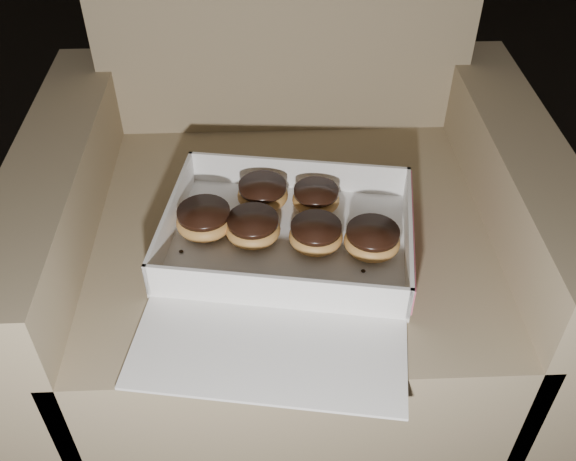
# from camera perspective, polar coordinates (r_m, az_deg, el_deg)

# --- Properties ---
(floor) EXTENTS (4.50, 4.50, 0.00)m
(floor) POSITION_cam_1_polar(r_m,az_deg,el_deg) (1.33, -9.46, -15.13)
(floor) COLOR black
(floor) RESTS_ON ground
(armchair) EXTENTS (0.87, 0.73, 0.90)m
(armchair) POSITION_cam_1_polar(r_m,az_deg,el_deg) (1.20, 0.11, -1.28)
(armchair) COLOR #95835F
(armchair) RESTS_ON floor
(bakery_box) EXTENTS (0.44, 0.50, 0.06)m
(bakery_box) POSITION_cam_1_polar(r_m,az_deg,el_deg) (0.99, -0.11, -2.20)
(bakery_box) COLOR white
(bakery_box) RESTS_ON armchair
(donut_a) EXTENTS (0.08, 0.08, 0.04)m
(donut_a) POSITION_cam_1_polar(r_m,az_deg,el_deg) (1.07, 2.50, 2.89)
(donut_a) COLOR #C78D45
(donut_a) RESTS_ON bakery_box
(donut_b) EXTENTS (0.09, 0.09, 0.05)m
(donut_b) POSITION_cam_1_polar(r_m,az_deg,el_deg) (1.03, -7.45, 0.91)
(donut_b) COLOR #C78D45
(donut_b) RESTS_ON bakery_box
(donut_c) EXTENTS (0.09, 0.09, 0.04)m
(donut_c) POSITION_cam_1_polar(r_m,az_deg,el_deg) (0.99, 7.49, -0.84)
(donut_c) COLOR #C78D45
(donut_c) RESTS_ON bakery_box
(donut_d) EXTENTS (0.09, 0.09, 0.04)m
(donut_d) POSITION_cam_1_polar(r_m,az_deg,el_deg) (1.01, -3.12, 0.24)
(donut_d) COLOR #C78D45
(donut_d) RESTS_ON bakery_box
(donut_e) EXTENTS (0.09, 0.09, 0.04)m
(donut_e) POSITION_cam_1_polar(r_m,az_deg,el_deg) (1.07, -2.26, 3.29)
(donut_e) COLOR #C78D45
(donut_e) RESTS_ON bakery_box
(donut_f) EXTENTS (0.08, 0.08, 0.04)m
(donut_f) POSITION_cam_1_polar(r_m,az_deg,el_deg) (0.99, 2.49, -0.38)
(donut_f) COLOR #C78D45
(donut_f) RESTS_ON bakery_box
(crumb_a) EXTENTS (0.01, 0.01, 0.00)m
(crumb_a) POSITION_cam_1_polar(r_m,az_deg,el_deg) (0.97, 6.71, -3.59)
(crumb_a) COLOR black
(crumb_a) RESTS_ON bakery_box
(crumb_b) EXTENTS (0.01, 0.01, 0.00)m
(crumb_b) POSITION_cam_1_polar(r_m,az_deg,el_deg) (1.01, -9.49, -1.84)
(crumb_b) COLOR black
(crumb_b) RESTS_ON bakery_box
(crumb_c) EXTENTS (0.01, 0.01, 0.00)m
(crumb_c) POSITION_cam_1_polar(r_m,az_deg,el_deg) (0.97, -10.54, -4.24)
(crumb_c) COLOR black
(crumb_c) RESTS_ON bakery_box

